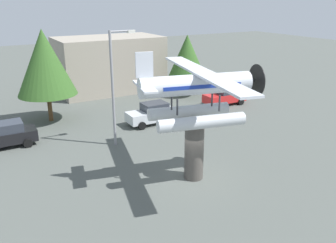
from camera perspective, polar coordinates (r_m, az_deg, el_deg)
The scene contains 10 objects.
ground_plane at distance 21.15m, azimuth 4.09°, elevation -8.89°, with size 140.00×140.00×0.00m, color #515651.
display_pedestal at distance 20.40m, azimuth 4.20°, elevation -4.67°, with size 1.10×1.10×3.40m, color #4C4742.
floatplane_monument at distance 19.33m, azimuth 4.81°, elevation 4.55°, with size 7.16×10.38×4.00m.
car_near_black at distance 27.34m, azimuth -24.57°, elevation -1.97°, with size 4.20×2.02×1.76m.
car_mid_silver at distance 29.51m, azimuth -2.49°, elevation 1.32°, with size 4.20×2.02×1.76m.
car_far_red at distance 35.25m, azimuth 9.11°, elevation 4.08°, with size 4.20×2.02×1.76m.
streetlight_primary at distance 24.44m, azimuth -8.48°, elevation 6.43°, with size 1.84×0.28×7.97m.
storefront_building at distance 40.51m, azimuth -9.37°, elevation 9.05°, with size 11.20×6.43×5.92m, color #9E9384.
tree_east at distance 30.84m, azimuth -19.11°, elevation 8.91°, with size 4.80×4.80×7.65m.
tree_center_back at distance 37.76m, azimuth 3.06°, elevation 10.37°, with size 3.98×3.98×6.37m.
Camera 1 is at (-10.53, -15.40, 9.96)m, focal length 38.10 mm.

